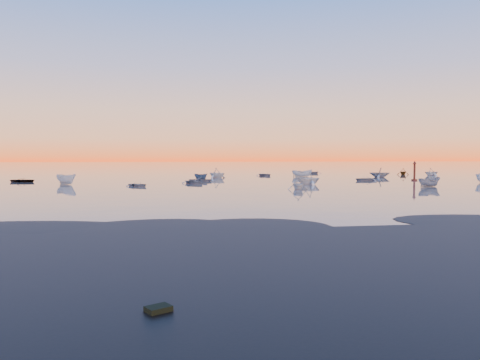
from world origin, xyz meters
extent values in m
plane|color=#685E56|center=(0.00, 100.00, 0.00)|extent=(600.00, 600.00, 0.00)
imported|color=gray|center=(-3.83, 42.55, 0.00)|extent=(4.40, 3.32, 1.02)
imported|color=gray|center=(26.74, 29.58, 0.00)|extent=(2.73, 4.13, 1.32)
imported|color=silver|center=(7.90, 27.57, 0.00)|extent=(3.26, 1.64, 1.11)
cylinder|color=#45160E|center=(34.05, 46.03, 0.05)|extent=(0.98, 0.98, 0.33)
cylinder|color=#45160E|center=(34.05, 46.03, 1.42)|extent=(0.35, 0.35, 2.84)
cone|color=#45160E|center=(34.05, 46.03, 3.11)|extent=(0.66, 0.66, 0.55)
camera|label=1|loc=(-8.66, -28.03, 3.97)|focal=35.00mm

